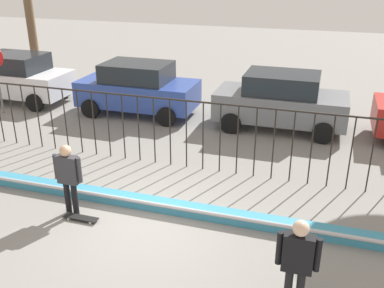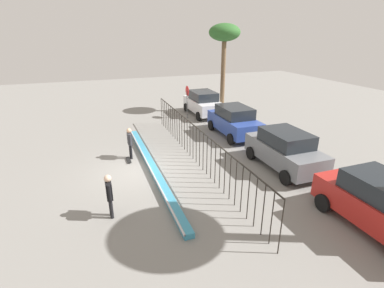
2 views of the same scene
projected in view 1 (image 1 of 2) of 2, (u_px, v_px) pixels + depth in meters
The scene contains 9 objects.
ground_plane at pixel (145, 222), 9.54m from camera, with size 60.00×60.00×0.00m, color gray.
bowl_coping_ledge at pixel (155, 204), 10.01m from camera, with size 11.00×0.40×0.27m.
perimeter_fence at pixel (186, 127), 11.64m from camera, with size 14.04×0.04×1.93m.
skateboarder at pixel (68, 174), 9.48m from camera, with size 0.68×0.25×1.68m.
skateboard at pixel (81, 218), 9.60m from camera, with size 0.80×0.20×0.07m.
camera_operator at pixel (298, 258), 6.78m from camera, with size 0.68×0.26×1.69m.
parked_car_white at pixel (16, 77), 17.38m from camera, with size 4.30×2.12×1.90m.
parked_car_blue at pixel (138, 88), 15.92m from camera, with size 4.30×2.12×1.90m.
parked_car_gray at pixel (281, 101), 14.51m from camera, with size 4.30×2.12×1.90m.
Camera 1 is at (3.43, -7.43, 5.30)m, focal length 40.82 mm.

